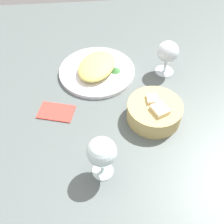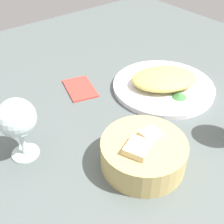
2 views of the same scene
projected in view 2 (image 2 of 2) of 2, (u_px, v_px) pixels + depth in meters
ground_plane at (127, 126)px, 68.24cm from camera, size 140.00×140.00×2.00cm
plate at (163, 87)px, 78.31cm from camera, size 26.98×26.98×1.40cm
omelette at (164, 79)px, 76.76cm from camera, size 20.96×18.56×3.61cm
lettuce_garnish at (179, 95)px, 72.86cm from camera, size 3.77×3.77×1.41cm
bread_basket at (143, 153)px, 55.79cm from camera, size 16.49×16.49×7.17cm
wine_glass_near at (17, 120)px, 54.24cm from camera, size 7.50×7.50×13.35cm
folded_napkin at (80, 88)px, 78.47cm from camera, size 9.71×12.48×0.80cm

